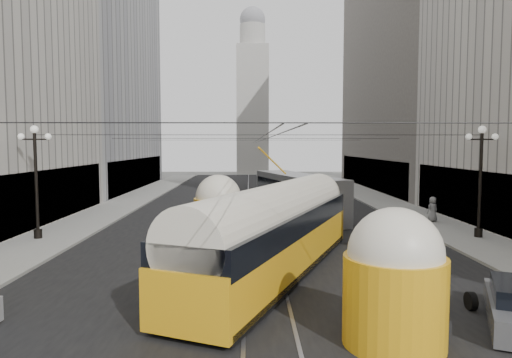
{
  "coord_description": "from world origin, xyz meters",
  "views": [
    {
      "loc": [
        -0.58,
        -7.73,
        5.44
      ],
      "look_at": [
        -0.27,
        14.21,
        3.79
      ],
      "focal_mm": 32.0,
      "sensor_mm": 36.0,
      "label": 1
    }
  ],
  "objects_px": {
    "city_bus": "(298,194)",
    "pedestrian_sidewalk_right": "(433,209)",
    "streetcar": "(275,231)",
    "pedestrian_crossing_a": "(229,316)"
  },
  "relations": [
    {
      "from": "streetcar",
      "to": "pedestrian_crossing_a",
      "type": "relative_size",
      "value": 9.76
    },
    {
      "from": "streetcar",
      "to": "pedestrian_sidewalk_right",
      "type": "relative_size",
      "value": 9.48
    },
    {
      "from": "streetcar",
      "to": "city_bus",
      "type": "distance_m",
      "value": 15.82
    },
    {
      "from": "city_bus",
      "to": "pedestrian_crossing_a",
      "type": "distance_m",
      "value": 22.8
    },
    {
      "from": "city_bus",
      "to": "pedestrian_crossing_a",
      "type": "relative_size",
      "value": 7.78
    },
    {
      "from": "streetcar",
      "to": "pedestrian_sidewalk_right",
      "type": "xyz_separation_m",
      "value": [
        11.56,
        12.23,
        -0.86
      ]
    },
    {
      "from": "city_bus",
      "to": "pedestrian_sidewalk_right",
      "type": "relative_size",
      "value": 7.56
    },
    {
      "from": "pedestrian_crossing_a",
      "to": "streetcar",
      "type": "bearing_deg",
      "value": -26.59
    },
    {
      "from": "city_bus",
      "to": "pedestrian_sidewalk_right",
      "type": "height_order",
      "value": "city_bus"
    },
    {
      "from": "pedestrian_sidewalk_right",
      "to": "pedestrian_crossing_a",
      "type": "bearing_deg",
      "value": 32.53
    }
  ]
}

